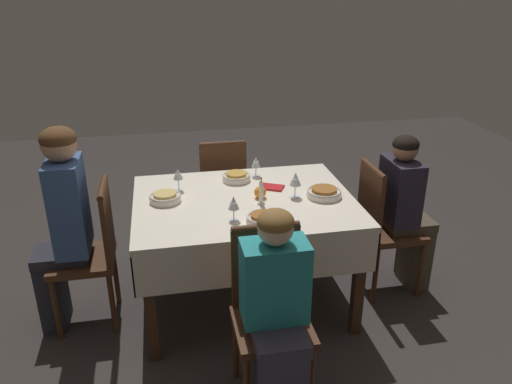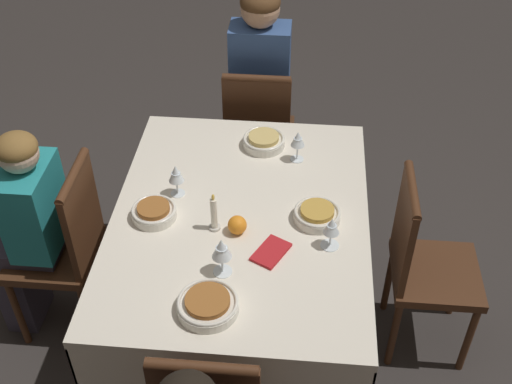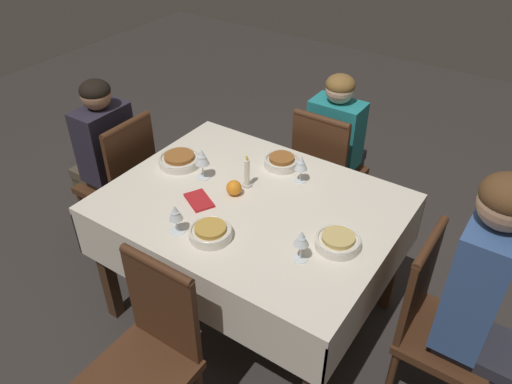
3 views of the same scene
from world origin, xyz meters
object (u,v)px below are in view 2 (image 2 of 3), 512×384
(wine_glass_east, at_px, (298,140))
(wine_glass_north, at_px, (176,175))
(bowl_south, at_px, (317,215))
(wine_glass_west, at_px, (222,250))
(candle_centerpiece, at_px, (214,215))
(bowl_north, at_px, (154,212))
(orange_fruit, at_px, (237,225))
(chair_east, at_px, (258,132))
(chair_north, at_px, (66,244))
(wine_glass_south, at_px, (332,227))
(bowl_west, at_px, (208,304))
(dining_table, at_px, (241,231))
(napkin_red_folded, at_px, (271,252))
(bowl_east, at_px, (264,141))
(person_adult_denim, at_px, (261,85))
(chair_south, at_px, (423,262))
(person_child_teal, at_px, (27,227))

(wine_glass_east, bearing_deg, wine_glass_north, 119.90)
(wine_glass_north, xyz_separation_m, bowl_south, (-0.11, -0.57, -0.07))
(wine_glass_west, height_order, candle_centerpiece, candle_centerpiece)
(bowl_north, xyz_separation_m, orange_fruit, (-0.06, -0.34, 0.01))
(chair_east, distance_m, bowl_south, 1.00)
(wine_glass_east, distance_m, orange_fruit, 0.52)
(chair_north, bearing_deg, wine_glass_south, 82.33)
(chair_east, distance_m, bowl_west, 1.42)
(chair_north, distance_m, orange_fruit, 0.81)
(bowl_west, relative_size, wine_glass_north, 1.46)
(wine_glass_east, bearing_deg, wine_glass_south, -164.51)
(chair_north, bearing_deg, wine_glass_east, 111.00)
(orange_fruit, bearing_deg, wine_glass_north, 53.00)
(dining_table, bearing_deg, bowl_north, 97.25)
(chair_east, height_order, bowl_north, chair_east)
(bowl_west, relative_size, candle_centerpiece, 1.23)
(wine_glass_west, distance_m, napkin_red_folded, 0.23)
(wine_glass_west, bearing_deg, dining_table, -5.57)
(wine_glass_north, bearing_deg, bowl_east, -41.80)
(bowl_south, relative_size, wine_glass_south, 1.33)
(chair_north, xyz_separation_m, bowl_east, (0.46, -0.81, 0.27))
(chair_east, bearing_deg, bowl_north, 71.00)
(bowl_south, bearing_deg, bowl_west, 143.13)
(wine_glass_north, bearing_deg, candle_centerpiece, -136.74)
(bowl_west, distance_m, bowl_south, 0.60)
(person_adult_denim, distance_m, bowl_east, 0.59)
(wine_glass_west, bearing_deg, wine_glass_north, 30.07)
(chair_north, height_order, bowl_east, chair_north)
(wine_glass_east, bearing_deg, chair_east, 22.06)
(wine_glass_south, bearing_deg, candle_centerpiece, 82.89)
(wine_glass_west, bearing_deg, chair_south, -66.18)
(chair_east, distance_m, person_child_teal, 1.28)
(bowl_south, bearing_deg, wine_glass_north, 79.13)
(bowl_west, height_order, wine_glass_west, wine_glass_west)
(bowl_north, xyz_separation_m, candle_centerpiece, (-0.04, -0.25, 0.04))
(dining_table, bearing_deg, person_adult_denim, 0.35)
(chair_north, bearing_deg, chair_south, 91.19)
(bowl_east, xyz_separation_m, wine_glass_east, (-0.09, -0.15, 0.08))
(dining_table, distance_m, wine_glass_east, 0.48)
(chair_east, height_order, wine_glass_south, chair_east)
(bowl_north, bearing_deg, dining_table, -82.75)
(dining_table, relative_size, chair_east, 1.47)
(bowl_east, relative_size, napkin_red_folded, 1.06)
(person_adult_denim, relative_size, candle_centerpiece, 7.20)
(candle_centerpiece, relative_size, orange_fruit, 2.35)
(wine_glass_south, bearing_deg, bowl_north, 81.88)
(chair_south, distance_m, orange_fruit, 0.82)
(wine_glass_east, xyz_separation_m, napkin_red_folded, (-0.58, 0.07, -0.10))
(chair_south, distance_m, bowl_west, 1.00)
(bowl_east, distance_m, napkin_red_folded, 0.67)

